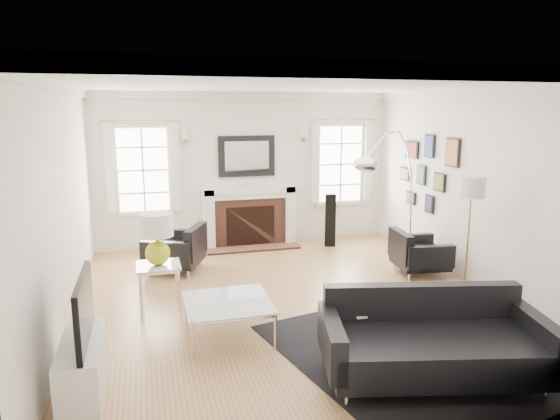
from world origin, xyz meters
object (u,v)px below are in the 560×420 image
object	(u,v)px
armchair_left	(179,250)
armchair_right	(417,254)
sofa	(431,342)
arc_floor_lamp	(391,199)
fireplace	(249,217)
gourd_lamp	(157,235)
coffee_table	(228,304)

from	to	relation	value
armchair_left	armchair_right	world-z (taller)	armchair_left
sofa	arc_floor_lamp	xyz separation A→B (m)	(0.86, 2.52, 0.88)
fireplace	gourd_lamp	world-z (taller)	gourd_lamp
fireplace	armchair_right	world-z (taller)	fireplace
sofa	fireplace	bearing A→B (deg)	97.52
coffee_table	gourd_lamp	world-z (taller)	gourd_lamp
armchair_left	gourd_lamp	world-z (taller)	gourd_lamp
armchair_left	arc_floor_lamp	bearing A→B (deg)	-24.94
armchair_left	armchair_right	bearing A→B (deg)	-17.41
gourd_lamp	coffee_table	bearing A→B (deg)	-54.84
armchair_right	gourd_lamp	distance (m)	3.95
fireplace	sofa	world-z (taller)	fireplace
sofa	armchair_right	size ratio (longest dim) A/B	2.42
coffee_table	armchair_left	bearing A→B (deg)	98.12
coffee_table	arc_floor_lamp	world-z (taller)	arc_floor_lamp
armchair_left	gourd_lamp	xyz separation A→B (m)	(-0.35, -1.51, 0.63)
fireplace	gourd_lamp	xyz separation A→B (m)	(-1.73, -2.69, 0.42)
gourd_lamp	arc_floor_lamp	bearing A→B (deg)	2.79
fireplace	gourd_lamp	size ratio (longest dim) A/B	2.60
fireplace	coffee_table	distance (m)	3.83
coffee_table	gourd_lamp	xyz separation A→B (m)	(-0.71, 1.00, 0.58)
sofa	gourd_lamp	size ratio (longest dim) A/B	3.36
armchair_right	arc_floor_lamp	distance (m)	1.14
arc_floor_lamp	fireplace	bearing A→B (deg)	121.15
fireplace	arc_floor_lamp	bearing A→B (deg)	-58.85
coffee_table	arc_floor_lamp	bearing A→B (deg)	24.46
sofa	arc_floor_lamp	distance (m)	2.80
armchair_left	coffee_table	bearing A→B (deg)	-81.88
gourd_lamp	arc_floor_lamp	world-z (taller)	arc_floor_lamp
armchair_left	armchair_right	size ratio (longest dim) A/B	1.24
armchair_left	coffee_table	world-z (taller)	armchair_left
arc_floor_lamp	coffee_table	bearing A→B (deg)	-155.54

